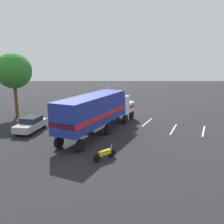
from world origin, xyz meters
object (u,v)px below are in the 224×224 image
semi_truck (98,110)px  tree_center (14,71)px  person_bystander (72,126)px  motorcycle (105,154)px  parked_car (31,124)px

semi_truck → tree_center: bearing=56.7°
person_bystander → motorcycle: (-6.42, -3.58, -0.41)m
person_bystander → parked_car: bearing=76.0°
semi_truck → tree_center: tree_center is taller
person_bystander → motorcycle: 7.36m
motorcycle → tree_center: 20.15m
parked_car → tree_center: 9.92m
motorcycle → tree_center: bearing=40.6°
semi_truck → motorcycle: size_ratio=8.32×
semi_truck → parked_car: 7.56m
person_bystander → motorcycle: bearing=-150.8°
parked_car → motorcycle: parked_car is taller
tree_center → parked_car: bearing=-148.6°
person_bystander → tree_center: (8.27, 8.99, 5.29)m
semi_truck → motorcycle: bearing=-172.8°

